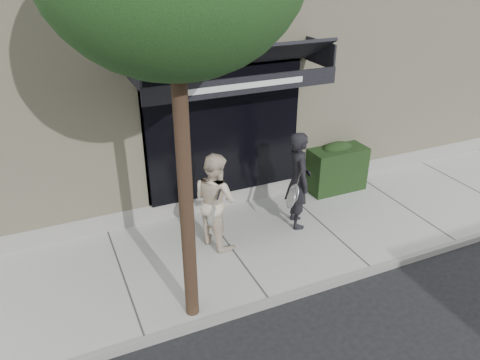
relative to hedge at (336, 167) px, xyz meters
name	(u,v)px	position (x,y,z in m)	size (l,w,h in m)	color
ground	(322,230)	(-1.10, -1.25, -0.66)	(80.00, 80.00, 0.00)	black
sidewalk	(323,227)	(-1.10, -1.25, -0.60)	(20.00, 3.00, 0.12)	#A5A59F
curb	(372,271)	(-1.10, -2.80, -0.59)	(20.00, 0.10, 0.14)	gray
building_facade	(227,48)	(-1.11, 3.71, 2.08)	(14.30, 8.04, 5.64)	beige
hedge	(336,167)	(0.00, 0.00, 0.00)	(1.30, 0.70, 1.14)	black
pedestrian_front	(298,180)	(-1.58, -0.98, 0.44)	(0.75, 0.86, 1.96)	black
pedestrian_back	(215,200)	(-3.28, -0.94, 0.37)	(0.95, 1.06, 1.81)	beige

